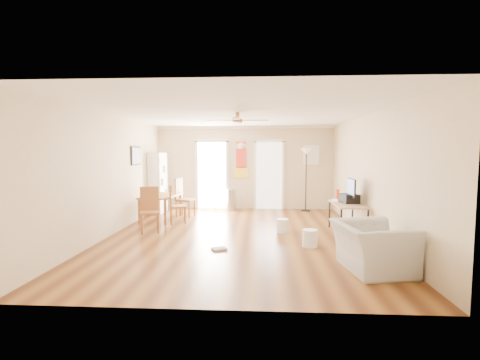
# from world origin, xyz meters

# --- Properties ---
(floor) EXTENTS (7.00, 7.00, 0.00)m
(floor) POSITION_xyz_m (0.00, 0.00, 0.00)
(floor) COLOR brown
(floor) RESTS_ON ground
(ceiling) EXTENTS (5.50, 7.00, 0.00)m
(ceiling) POSITION_xyz_m (0.00, 0.00, 2.60)
(ceiling) COLOR silver
(ceiling) RESTS_ON floor
(wall_back) EXTENTS (5.50, 0.04, 2.60)m
(wall_back) POSITION_xyz_m (0.00, 3.50, 1.30)
(wall_back) COLOR beige
(wall_back) RESTS_ON floor
(wall_front) EXTENTS (5.50, 0.04, 2.60)m
(wall_front) POSITION_xyz_m (0.00, -3.50, 1.30)
(wall_front) COLOR beige
(wall_front) RESTS_ON floor
(wall_left) EXTENTS (0.04, 7.00, 2.60)m
(wall_left) POSITION_xyz_m (-2.75, 0.00, 1.30)
(wall_left) COLOR beige
(wall_left) RESTS_ON floor
(wall_right) EXTENTS (0.04, 7.00, 2.60)m
(wall_right) POSITION_xyz_m (2.75, 0.00, 1.30)
(wall_right) COLOR beige
(wall_right) RESTS_ON floor
(crown_molding) EXTENTS (5.50, 7.00, 0.08)m
(crown_molding) POSITION_xyz_m (0.00, 0.00, 2.56)
(crown_molding) COLOR white
(crown_molding) RESTS_ON wall_back
(kitchen_doorway) EXTENTS (0.90, 0.10, 2.10)m
(kitchen_doorway) POSITION_xyz_m (-1.05, 3.48, 1.05)
(kitchen_doorway) COLOR white
(kitchen_doorway) RESTS_ON wall_back
(bathroom_doorway) EXTENTS (0.80, 0.10, 2.10)m
(bathroom_doorway) POSITION_xyz_m (0.75, 3.48, 1.05)
(bathroom_doorway) COLOR white
(bathroom_doorway) RESTS_ON wall_back
(wall_decal) EXTENTS (0.46, 0.03, 1.10)m
(wall_decal) POSITION_xyz_m (-0.13, 3.48, 1.55)
(wall_decal) COLOR red
(wall_decal) RESTS_ON wall_back
(ac_grille) EXTENTS (0.50, 0.04, 0.60)m
(ac_grille) POSITION_xyz_m (2.05, 3.47, 1.70)
(ac_grille) COLOR white
(ac_grille) RESTS_ON wall_back
(framed_poster) EXTENTS (0.04, 0.66, 0.48)m
(framed_poster) POSITION_xyz_m (-2.73, 1.40, 1.70)
(framed_poster) COLOR black
(framed_poster) RESTS_ON wall_left
(ceiling_fan) EXTENTS (1.24, 1.24, 0.20)m
(ceiling_fan) POSITION_xyz_m (0.00, -0.30, 2.43)
(ceiling_fan) COLOR #593819
(ceiling_fan) RESTS_ON ceiling
(bookshelf) EXTENTS (0.35, 0.80, 1.77)m
(bookshelf) POSITION_xyz_m (-2.55, 2.67, 0.89)
(bookshelf) COLOR white
(bookshelf) RESTS_ON floor
(dining_table) EXTENTS (0.91, 1.39, 0.66)m
(dining_table) POSITION_xyz_m (-2.15, 1.58, 0.33)
(dining_table) COLOR olive
(dining_table) RESTS_ON floor
(dining_chair_right_a) EXTENTS (0.52, 0.52, 1.06)m
(dining_chair_right_a) POSITION_xyz_m (-1.60, 2.06, 0.53)
(dining_chair_right_a) COLOR brown
(dining_chair_right_a) RESTS_ON floor
(dining_chair_right_b) EXTENTS (0.50, 0.50, 0.97)m
(dining_chair_right_b) POSITION_xyz_m (-1.60, 1.17, 0.49)
(dining_chair_right_b) COLOR #956030
(dining_chair_right_b) RESTS_ON floor
(dining_chair_near) EXTENTS (0.52, 0.52, 1.00)m
(dining_chair_near) POSITION_xyz_m (-2.00, 0.19, 0.50)
(dining_chair_near) COLOR #995931
(dining_chair_near) RESTS_ON floor
(trash_can) EXTENTS (0.34, 0.34, 0.65)m
(trash_can) POSITION_xyz_m (-0.41, 3.18, 0.33)
(trash_can) COLOR #B0B0B2
(trash_can) RESTS_ON floor
(torchiere_lamp) EXTENTS (0.44, 0.44, 1.90)m
(torchiere_lamp) POSITION_xyz_m (1.87, 3.19, 0.95)
(torchiere_lamp) COLOR black
(torchiere_lamp) RESTS_ON floor
(computer_desk) EXTENTS (0.62, 1.24, 0.66)m
(computer_desk) POSITION_xyz_m (2.39, 0.33, 0.33)
(computer_desk) COLOR tan
(computer_desk) RESTS_ON floor
(imac) EXTENTS (0.15, 0.60, 0.55)m
(imac) POSITION_xyz_m (2.47, 0.34, 0.94)
(imac) COLOR black
(imac) RESTS_ON computer_desk
(keyboard) EXTENTS (0.23, 0.45, 0.02)m
(keyboard) POSITION_xyz_m (2.20, 0.73, 0.67)
(keyboard) COLOR white
(keyboard) RESTS_ON computer_desk
(printer) EXTENTS (0.41, 0.45, 0.20)m
(printer) POSITION_xyz_m (2.45, 0.43, 0.76)
(printer) COLOR black
(printer) RESTS_ON computer_desk
(orange_bottle) EXTENTS (0.09, 0.09, 0.25)m
(orange_bottle) POSITION_xyz_m (2.30, 0.91, 0.79)
(orange_bottle) COLOR #F13D15
(orange_bottle) RESTS_ON computer_desk
(wastebasket_a) EXTENTS (0.30, 0.30, 0.31)m
(wastebasket_a) POSITION_xyz_m (0.96, 0.31, 0.15)
(wastebasket_a) COLOR white
(wastebasket_a) RESTS_ON floor
(wastebasket_b) EXTENTS (0.29, 0.29, 0.33)m
(wastebasket_b) POSITION_xyz_m (1.41, -0.81, 0.16)
(wastebasket_b) COLOR white
(wastebasket_b) RESTS_ON floor
(floor_cloth) EXTENTS (0.32, 0.29, 0.04)m
(floor_cloth) POSITION_xyz_m (-0.29, -1.12, 0.02)
(floor_cloth) COLOR #A1A09B
(floor_cloth) RESTS_ON floor
(armchair) EXTENTS (1.13, 1.25, 0.72)m
(armchair) POSITION_xyz_m (2.15, -2.08, 0.36)
(armchair) COLOR #AEAEA9
(armchair) RESTS_ON floor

